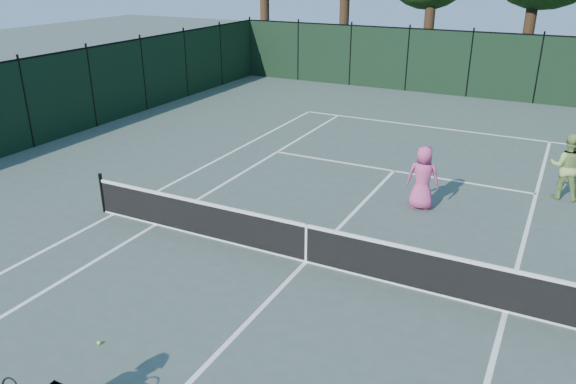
% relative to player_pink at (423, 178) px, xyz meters
% --- Properties ---
extents(ground, '(90.00, 90.00, 0.00)m').
position_rel_player_pink_xyz_m(ground, '(-1.45, -3.99, -0.85)').
color(ground, '#414F46').
rests_on(ground, ground).
extents(sideline_doubles_left, '(0.10, 23.77, 0.01)m').
position_rel_player_pink_xyz_m(sideline_doubles_left, '(-6.93, -3.99, -0.85)').
color(sideline_doubles_left, white).
rests_on(sideline_doubles_left, ground).
extents(sideline_singles_left, '(0.10, 23.77, 0.01)m').
position_rel_player_pink_xyz_m(sideline_singles_left, '(-5.56, -3.99, -0.85)').
color(sideline_singles_left, white).
rests_on(sideline_singles_left, ground).
extents(sideline_singles_right, '(0.10, 23.77, 0.01)m').
position_rel_player_pink_xyz_m(sideline_singles_right, '(2.67, -3.99, -0.85)').
color(sideline_singles_right, white).
rests_on(sideline_singles_right, ground).
extents(baseline_far, '(10.97, 0.10, 0.01)m').
position_rel_player_pink_xyz_m(baseline_far, '(-1.45, 7.89, -0.85)').
color(baseline_far, white).
rests_on(baseline_far, ground).
extents(service_line_far, '(8.23, 0.10, 0.01)m').
position_rel_player_pink_xyz_m(service_line_far, '(-1.45, 2.41, -0.85)').
color(service_line_far, white).
rests_on(service_line_far, ground).
extents(center_service_line, '(0.10, 12.80, 0.01)m').
position_rel_player_pink_xyz_m(center_service_line, '(-1.45, -3.99, -0.85)').
color(center_service_line, white).
rests_on(center_service_line, ground).
extents(tennis_net, '(11.69, 0.09, 1.06)m').
position_rel_player_pink_xyz_m(tennis_net, '(-1.45, -3.99, -0.37)').
color(tennis_net, black).
rests_on(tennis_net, ground).
extents(fence_far, '(24.00, 0.05, 3.00)m').
position_rel_player_pink_xyz_m(fence_far, '(-1.45, 14.01, 0.65)').
color(fence_far, black).
rests_on(fence_far, ground).
extents(player_pink, '(0.89, 0.64, 1.70)m').
position_rel_player_pink_xyz_m(player_pink, '(0.00, 0.00, 0.00)').
color(player_pink, '#C84680').
rests_on(player_pink, ground).
extents(player_green, '(0.91, 0.72, 1.84)m').
position_rel_player_pink_xyz_m(player_green, '(3.29, 2.42, 0.07)').
color(player_green, '#94B65B').
rests_on(player_green, ground).
extents(loose_ball_midcourt, '(0.07, 0.07, 0.07)m').
position_rel_player_pink_xyz_m(loose_ball_midcourt, '(-3.38, -8.16, -0.82)').
color(loose_ball_midcourt, '#D0F231').
rests_on(loose_ball_midcourt, ground).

